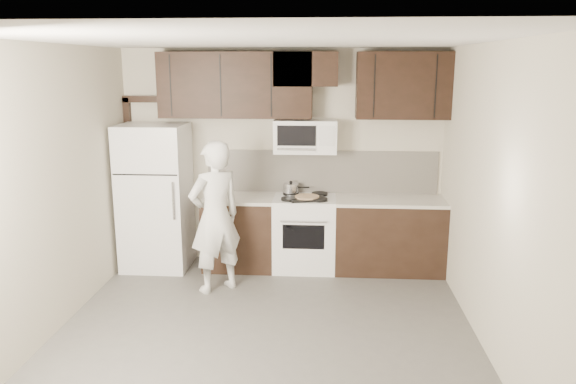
# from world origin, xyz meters

# --- Properties ---
(floor) EXTENTS (4.50, 4.50, 0.00)m
(floor) POSITION_xyz_m (0.00, 0.00, 0.00)
(floor) COLOR #555350
(floor) RESTS_ON ground
(back_wall) EXTENTS (4.00, 0.00, 4.00)m
(back_wall) POSITION_xyz_m (0.00, 2.25, 1.35)
(back_wall) COLOR beige
(back_wall) RESTS_ON ground
(ceiling) EXTENTS (4.50, 4.50, 0.00)m
(ceiling) POSITION_xyz_m (0.00, 0.00, 2.70)
(ceiling) COLOR white
(ceiling) RESTS_ON back_wall
(counter_run) EXTENTS (2.95, 0.64, 0.91)m
(counter_run) POSITION_xyz_m (0.60, 1.94, 0.46)
(counter_run) COLOR black
(counter_run) RESTS_ON floor
(stove) EXTENTS (0.76, 0.66, 0.94)m
(stove) POSITION_xyz_m (0.30, 1.94, 0.46)
(stove) COLOR white
(stove) RESTS_ON floor
(backsplash) EXTENTS (2.90, 0.02, 0.54)m
(backsplash) POSITION_xyz_m (0.50, 2.24, 1.18)
(backsplash) COLOR beige
(backsplash) RESTS_ON counter_run
(upper_cabinets) EXTENTS (3.48, 0.35, 0.78)m
(upper_cabinets) POSITION_xyz_m (0.21, 2.08, 2.28)
(upper_cabinets) COLOR black
(upper_cabinets) RESTS_ON back_wall
(microwave) EXTENTS (0.76, 0.42, 0.40)m
(microwave) POSITION_xyz_m (0.30, 2.06, 1.65)
(microwave) COLOR white
(microwave) RESTS_ON upper_cabinets
(refrigerator) EXTENTS (0.80, 0.76, 1.80)m
(refrigerator) POSITION_xyz_m (-1.55, 1.89, 0.90)
(refrigerator) COLOR white
(refrigerator) RESTS_ON floor
(door_trim) EXTENTS (0.50, 0.08, 2.12)m
(door_trim) POSITION_xyz_m (-1.92, 2.21, 1.25)
(door_trim) COLOR black
(door_trim) RESTS_ON floor
(saucepan) EXTENTS (0.33, 0.19, 0.18)m
(saucepan) POSITION_xyz_m (0.12, 2.09, 0.98)
(saucepan) COLOR silver
(saucepan) RESTS_ON stove
(baking_tray) EXTENTS (0.50, 0.42, 0.02)m
(baking_tray) POSITION_xyz_m (0.33, 1.85, 0.92)
(baking_tray) COLOR black
(baking_tray) RESTS_ON counter_run
(pizza) EXTENTS (0.36, 0.36, 0.02)m
(pizza) POSITION_xyz_m (0.33, 1.85, 0.94)
(pizza) COLOR tan
(pizza) RESTS_ON baking_tray
(person) EXTENTS (0.74, 0.71, 1.71)m
(person) POSITION_xyz_m (-0.66, 1.17, 0.85)
(person) COLOR white
(person) RESTS_ON floor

